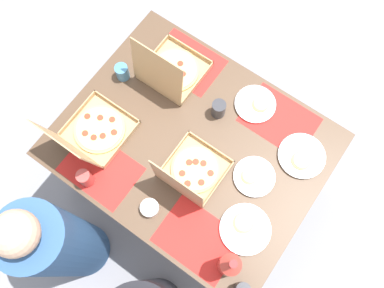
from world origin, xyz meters
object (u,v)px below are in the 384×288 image
plate_middle (256,104)px  cup_clear_right (122,72)px  plate_near_left (302,156)px  condiment_bowl (150,208)px  pizza_box_center (171,71)px  pizza_box_edge_far (192,172)px  plate_near_right (245,228)px  soda_bottle (229,265)px  pizza_box_corner_right (93,132)px  cup_clear_left (85,178)px  diner_right_seat (59,244)px  plate_far_right (254,177)px  cup_red (219,109)px

plate_middle → cup_clear_right: (0.65, 0.26, 0.03)m
plate_near_left → condiment_bowl: 0.77m
cup_clear_right → pizza_box_center: bearing=-143.9°
pizza_box_edge_far → plate_middle: 0.49m
pizza_box_edge_far → plate_near_right: 0.36m
soda_bottle → condiment_bowl: soda_bottle is taller
pizza_box_center → pizza_box_corner_right: 0.50m
plate_near_left → condiment_bowl: condiment_bowl is taller
plate_near_right → plate_middle: size_ratio=1.13×
plate_middle → cup_clear_left: cup_clear_left is taller
pizza_box_corner_right → cup_clear_right: bearing=-75.1°
plate_near_right → cup_clear_left: bearing=18.3°
soda_bottle → condiment_bowl: (0.44, -0.01, -0.11)m
cup_clear_left → diner_right_seat: diner_right_seat is taller
condiment_bowl → diner_right_seat: (0.31, 0.40, -0.24)m
pizza_box_edge_far → plate_far_right: pizza_box_edge_far is taller
cup_red → pizza_box_center: bearing=-6.1°
cup_clear_right → cup_clear_left: bearing=111.3°
soda_bottle → cup_clear_right: bearing=-26.4°
plate_near_right → condiment_bowl: condiment_bowl is taller
pizza_box_edge_far → cup_clear_right: (0.60, -0.23, -0.00)m
pizza_box_edge_far → plate_near_right: pizza_box_edge_far is taller
pizza_box_corner_right → pizza_box_center: bearing=-102.7°
pizza_box_center → pizza_box_edge_far: (-0.40, 0.38, -0.00)m
cup_clear_left → soda_bottle: bearing=-175.7°
pizza_box_center → soda_bottle: (-0.77, 0.63, 0.08)m
diner_right_seat → condiment_bowl: bearing=-128.1°
pizza_box_edge_far → plate_near_left: size_ratio=1.32×
plate_near_right → cup_red: size_ratio=2.46×
soda_bottle → cup_red: bearing=-53.1°
plate_far_right → pizza_box_corner_right: bearing=20.1°
pizza_box_edge_far → plate_far_right: bearing=-146.9°
plate_near_right → cup_red: cup_red is taller
plate_far_right → cup_red: 0.38m
soda_bottle → condiment_bowl: size_ratio=3.70×
plate_near_left → plate_middle: bearing=-17.7°
pizza_box_center → pizza_box_corner_right: (0.11, 0.49, -0.00)m
pizza_box_corner_right → diner_right_seat: bearing=104.0°
pizza_box_corner_right → plate_near_right: pizza_box_corner_right is taller
plate_far_right → plate_near_left: 0.26m
pizza_box_edge_far → cup_red: (0.08, -0.34, 0.00)m
pizza_box_corner_right → cup_clear_left: pizza_box_corner_right is taller
pizza_box_center → cup_clear_left: 0.69m
plate_near_right → cup_clear_left: 0.78m
plate_near_right → cup_clear_left: size_ratio=2.20×
cup_clear_right → condiment_bowl: cup_clear_right is taller
plate_far_right → condiment_bowl: bearing=52.3°
pizza_box_center → plate_far_right: size_ratio=1.62×
plate_middle → condiment_bowl: bearing=80.6°
plate_near_right → condiment_bowl: 0.45m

